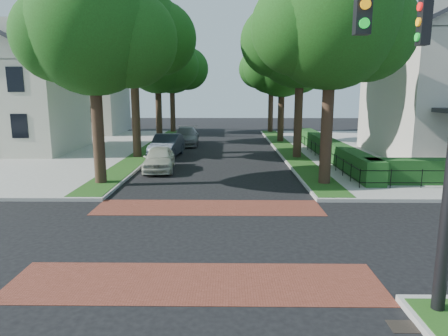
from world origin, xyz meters
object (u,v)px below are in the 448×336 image
(traffic_signal, at_px, (445,83))
(parked_car_rear, at_px, (186,136))
(parked_car_middle, at_px, (167,146))
(parked_car_front, at_px, (159,159))

(traffic_signal, relative_size, parked_car_rear, 1.52)
(traffic_signal, height_order, parked_car_middle, traffic_signal)
(traffic_signal, bearing_deg, parked_car_rear, 106.21)
(traffic_signal, distance_m, parked_car_rear, 28.26)
(traffic_signal, distance_m, parked_car_front, 17.71)
(traffic_signal, xyz_separation_m, parked_car_middle, (-8.49, 20.37, -3.91))
(parked_car_middle, bearing_deg, parked_car_front, -81.79)
(parked_car_rear, bearing_deg, parked_car_front, -94.23)
(parked_car_middle, bearing_deg, traffic_signal, -62.96)
(parked_car_rear, bearing_deg, parked_car_middle, -98.51)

